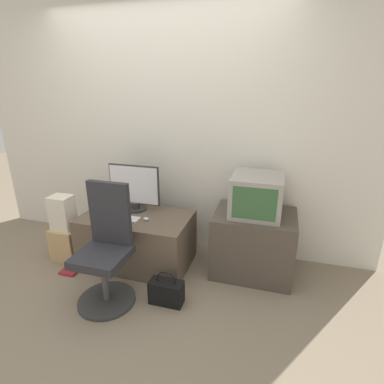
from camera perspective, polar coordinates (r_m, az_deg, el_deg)
The scene contains 13 objects.
ground_plane at distance 2.67m, azimuth -15.02°, elevation -22.03°, with size 12.00×12.00×0.00m, color #7F705B.
wall_back at distance 3.22m, azimuth -4.86°, elevation 11.70°, with size 4.40×0.05×2.60m.
desk at distance 3.14m, azimuth -10.35°, elevation -8.83°, with size 1.08×0.63×0.52m.
side_stand at distance 2.99m, azimuth 11.55°, elevation -9.50°, with size 0.75×0.57×0.62m.
main_monitor at distance 3.10m, azimuth -10.93°, elevation 0.66°, with size 0.54×0.23×0.47m.
keyboard at distance 2.98m, azimuth -13.15°, elevation -4.86°, with size 0.34×0.12×0.01m.
mouse at distance 2.90m, azimuth -8.71°, elevation -5.12°, with size 0.06×0.04×0.03m.
crt_tv at distance 2.79m, azimuth 12.19°, elevation -0.55°, with size 0.45×0.47×0.37m.
office_chair at distance 2.62m, azimuth -16.07°, elevation -11.20°, with size 0.48×0.48×1.02m.
cardboard_box_lower at distance 3.46m, azimuth -22.65°, elevation -8.96°, with size 0.28×0.25×0.35m.
cardboard_box_upper at distance 3.32m, azimuth -23.44°, elevation -3.62°, with size 0.22×0.18×0.35m.
handbag at distance 2.66m, azimuth -4.90°, elevation -18.40°, with size 0.28×0.14×0.30m.
book at distance 3.29m, azimuth -22.28°, elevation -13.83°, with size 0.16×0.13×0.02m.
Camera 1 is at (1.15, -1.65, 1.75)m, focal length 28.00 mm.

